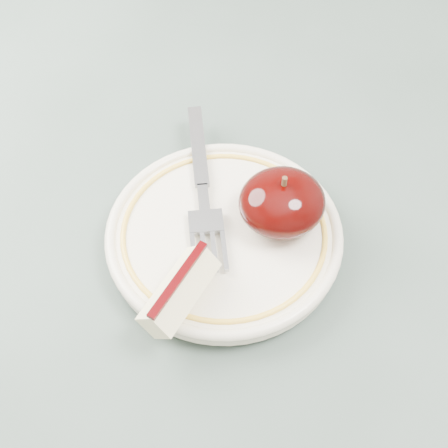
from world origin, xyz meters
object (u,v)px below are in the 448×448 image
object	(u,v)px
table	(150,365)
apple_half	(282,202)
plate	(224,235)
fork	(202,187)

from	to	relation	value
table	apple_half	world-z (taller)	apple_half
plate	fork	distance (m)	0.05
apple_half	fork	bearing A→B (deg)	137.82
table	fork	size ratio (longest dim) A/B	5.19
apple_half	table	bearing A→B (deg)	-161.81
fork	plate	bearing A→B (deg)	-162.34
plate	apple_half	distance (m)	0.05
apple_half	fork	size ratio (longest dim) A/B	0.39
apple_half	fork	world-z (taller)	apple_half
plate	fork	world-z (taller)	fork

